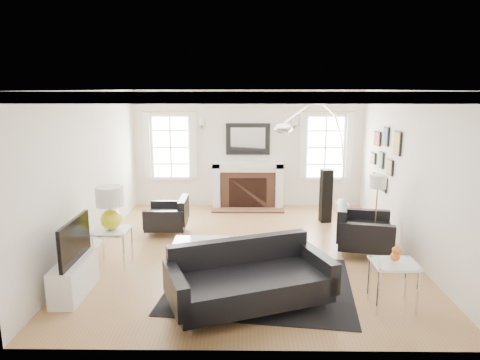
{
  "coord_description": "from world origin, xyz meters",
  "views": [
    {
      "loc": [
        -0.07,
        -7.21,
        2.82
      ],
      "look_at": [
        -0.16,
        0.3,
        1.22
      ],
      "focal_mm": 32.0,
      "sensor_mm": 36.0,
      "label": 1
    }
  ],
  "objects_px": {
    "armchair_left": "(170,217)",
    "armchair_right": "(361,231)",
    "fireplace": "(248,186)",
    "gourd_lamp": "(110,205)",
    "arc_floor_lamp": "(315,156)",
    "coffee_table": "(202,248)",
    "sofa": "(248,280)"
  },
  "relations": [
    {
      "from": "fireplace",
      "to": "arc_floor_lamp",
      "type": "height_order",
      "value": "arc_floor_lamp"
    },
    {
      "from": "coffee_table",
      "to": "gourd_lamp",
      "type": "height_order",
      "value": "gourd_lamp"
    },
    {
      "from": "armchair_left",
      "to": "arc_floor_lamp",
      "type": "relative_size",
      "value": 0.34
    },
    {
      "from": "sofa",
      "to": "armchair_right",
      "type": "bearing_deg",
      "value": 44.26
    },
    {
      "from": "fireplace",
      "to": "gourd_lamp",
      "type": "bearing_deg",
      "value": -122.08
    },
    {
      "from": "sofa",
      "to": "gourd_lamp",
      "type": "distance_m",
      "value": 2.61
    },
    {
      "from": "armchair_left",
      "to": "fireplace",
      "type": "bearing_deg",
      "value": 49.92
    },
    {
      "from": "sofa",
      "to": "armchair_left",
      "type": "distance_m",
      "value": 3.31
    },
    {
      "from": "armchair_left",
      "to": "sofa",
      "type": "bearing_deg",
      "value": -62.21
    },
    {
      "from": "gourd_lamp",
      "to": "arc_floor_lamp",
      "type": "bearing_deg",
      "value": 35.2
    },
    {
      "from": "armchair_left",
      "to": "armchair_right",
      "type": "xyz_separation_m",
      "value": [
        3.52,
        -1.0,
        0.06
      ]
    },
    {
      "from": "gourd_lamp",
      "to": "arc_floor_lamp",
      "type": "distance_m",
      "value": 4.47
    },
    {
      "from": "armchair_left",
      "to": "gourd_lamp",
      "type": "bearing_deg",
      "value": -111.01
    },
    {
      "from": "sofa",
      "to": "coffee_table",
      "type": "bearing_deg",
      "value": 123.38
    },
    {
      "from": "arc_floor_lamp",
      "to": "sofa",
      "type": "bearing_deg",
      "value": -110.76
    },
    {
      "from": "fireplace",
      "to": "sofa",
      "type": "height_order",
      "value": "fireplace"
    },
    {
      "from": "coffee_table",
      "to": "arc_floor_lamp",
      "type": "xyz_separation_m",
      "value": [
        2.18,
        2.76,
        1.02
      ]
    },
    {
      "from": "coffee_table",
      "to": "gourd_lamp",
      "type": "xyz_separation_m",
      "value": [
        -1.46,
        0.19,
        0.63
      ]
    },
    {
      "from": "armchair_right",
      "to": "coffee_table",
      "type": "bearing_deg",
      "value": -162.86
    },
    {
      "from": "coffee_table",
      "to": "arc_floor_lamp",
      "type": "bearing_deg",
      "value": 51.64
    },
    {
      "from": "armchair_left",
      "to": "gourd_lamp",
      "type": "height_order",
      "value": "gourd_lamp"
    },
    {
      "from": "fireplace",
      "to": "armchair_right",
      "type": "height_order",
      "value": "fireplace"
    },
    {
      "from": "coffee_table",
      "to": "fireplace",
      "type": "bearing_deg",
      "value": 78.62
    },
    {
      "from": "armchair_left",
      "to": "coffee_table",
      "type": "distance_m",
      "value": 2.01
    },
    {
      "from": "armchair_left",
      "to": "gourd_lamp",
      "type": "relative_size",
      "value": 1.26
    },
    {
      "from": "sofa",
      "to": "armchair_right",
      "type": "relative_size",
      "value": 1.92
    },
    {
      "from": "gourd_lamp",
      "to": "sofa",
      "type": "bearing_deg",
      "value": -30.56
    },
    {
      "from": "armchair_left",
      "to": "gourd_lamp",
      "type": "xyz_separation_m",
      "value": [
        -0.63,
        -1.65,
        0.7
      ]
    },
    {
      "from": "sofa",
      "to": "arc_floor_lamp",
      "type": "bearing_deg",
      "value": 69.24
    },
    {
      "from": "armchair_right",
      "to": "coffee_table",
      "type": "distance_m",
      "value": 2.82
    },
    {
      "from": "armchair_right",
      "to": "arc_floor_lamp",
      "type": "relative_size",
      "value": 0.46
    },
    {
      "from": "fireplace",
      "to": "gourd_lamp",
      "type": "xyz_separation_m",
      "value": [
        -2.2,
        -3.51,
        0.48
      ]
    }
  ]
}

